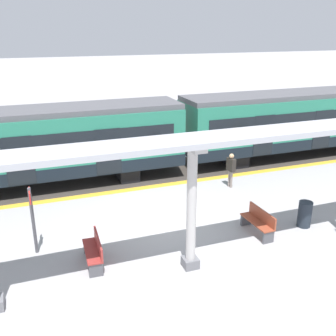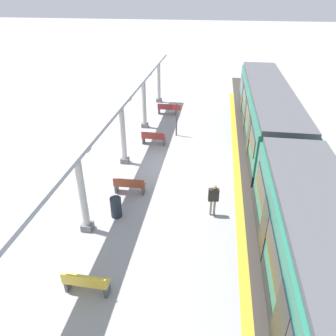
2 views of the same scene
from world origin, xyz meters
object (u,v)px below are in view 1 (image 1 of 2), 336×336
object	(u,v)px
canopy_pillar_third	(191,208)
passenger_waiting_near_edge	(231,166)
bench_mid_platform	(95,250)
trash_bin	(305,214)
train_near_carriage	(19,148)
train_far_carriage	(306,121)
bench_extra_slot	(259,221)
platform_info_sign	(32,214)

from	to	relation	value
canopy_pillar_third	passenger_waiting_near_edge	distance (m)	6.58
bench_mid_platform	trash_bin	xyz separation A→B (m)	(0.22, 7.40, 0.03)
train_near_carriage	train_far_carriage	xyz separation A→B (m)	(0.00, 14.86, 0.00)
train_near_carriage	canopy_pillar_third	xyz separation A→B (m)	(8.06, 4.51, 0.09)
train_far_carriage	passenger_waiting_near_edge	size ratio (longest dim) A/B	9.19
bench_extra_slot	platform_info_sign	xyz separation A→B (m)	(-1.35, -7.22, 0.89)
train_far_carriage	canopy_pillar_third	world-z (taller)	canopy_pillar_third
canopy_pillar_third	platform_info_sign	size ratio (longest dim) A/B	1.73
platform_info_sign	bench_mid_platform	bearing A→B (deg)	52.68
bench_extra_slot	passenger_waiting_near_edge	world-z (taller)	passenger_waiting_near_edge
bench_extra_slot	platform_info_sign	distance (m)	7.40
trash_bin	train_far_carriage	bearing A→B (deg)	142.05
bench_mid_platform	passenger_waiting_near_edge	world-z (taller)	passenger_waiting_near_edge
train_far_carriage	passenger_waiting_near_edge	distance (m)	7.00
bench_mid_platform	trash_bin	world-z (taller)	trash_bin
train_far_carriage	trash_bin	xyz separation A→B (m)	(7.13, -5.56, -1.37)
trash_bin	passenger_waiting_near_edge	xyz separation A→B (m)	(-4.13, -0.71, 0.50)
bench_extra_slot	passenger_waiting_near_edge	size ratio (longest dim) A/B	0.97
trash_bin	train_near_carriage	bearing A→B (deg)	-127.45
trash_bin	passenger_waiting_near_edge	distance (m)	4.22
train_near_carriage	platform_info_sign	xyz separation A→B (m)	(5.66, 0.28, -0.51)
bench_mid_platform	platform_info_sign	world-z (taller)	platform_info_sign
train_far_carriage	passenger_waiting_near_edge	xyz separation A→B (m)	(3.00, -6.26, -0.86)
bench_extra_slot	platform_info_sign	size ratio (longest dim) A/B	0.69
passenger_waiting_near_edge	trash_bin	bearing A→B (deg)	9.73
train_far_carriage	trash_bin	bearing A→B (deg)	-37.95
canopy_pillar_third	platform_info_sign	distance (m)	4.90
trash_bin	platform_info_sign	distance (m)	9.19
train_far_carriage	platform_info_sign	bearing A→B (deg)	-68.79
train_far_carriage	canopy_pillar_third	size ratio (longest dim) A/B	3.76
passenger_waiting_near_edge	train_far_carriage	bearing A→B (deg)	115.59
train_near_carriage	passenger_waiting_near_edge	world-z (taller)	train_near_carriage
bench_extra_slot	train_near_carriage	bearing A→B (deg)	-133.05
bench_mid_platform	trash_bin	distance (m)	7.40
passenger_waiting_near_edge	train_near_carriage	bearing A→B (deg)	-109.24
train_far_carriage	trash_bin	size ratio (longest dim) A/B	15.23
bench_mid_platform	platform_info_sign	xyz separation A→B (m)	(-1.24, -1.63, 0.89)
canopy_pillar_third	passenger_waiting_near_edge	world-z (taller)	canopy_pillar_third
canopy_pillar_third	train_near_carriage	bearing A→B (deg)	-150.79
train_far_carriage	platform_info_sign	distance (m)	15.65
bench_mid_platform	passenger_waiting_near_edge	size ratio (longest dim) A/B	0.98
train_near_carriage	bench_mid_platform	distance (m)	7.29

